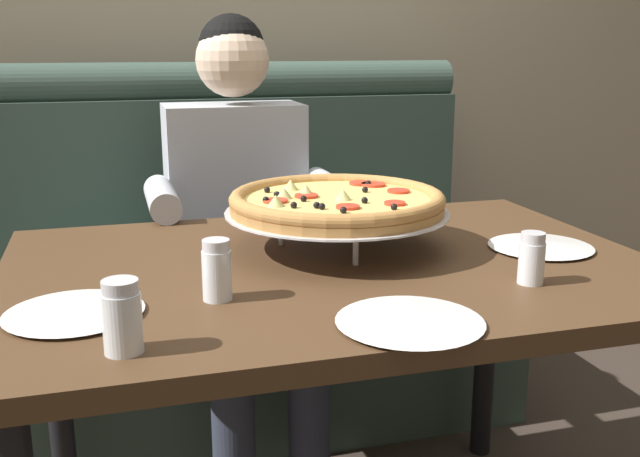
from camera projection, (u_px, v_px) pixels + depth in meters
The scene contains 10 objects.
booth_bench at pixel (251, 287), 2.45m from camera, with size 1.62×0.78×1.13m.
dining_table at pixel (332, 302), 1.52m from camera, with size 1.31×0.91×0.76m.
diner_main at pixel (242, 215), 2.10m from camera, with size 0.54×0.64×1.27m.
pizza at pixel (337, 203), 1.57m from camera, with size 0.48×0.48×0.14m.
shaker_oregano at pixel (217, 275), 1.27m from camera, with size 0.05×0.05×0.11m.
shaker_parmesan at pixel (122, 322), 1.05m from camera, with size 0.06×0.06×0.11m.
shaker_pepper_flakes at pixel (531, 262), 1.36m from camera, with size 0.05×0.05×0.10m.
plate_near_left at pixel (541, 244), 1.59m from camera, with size 0.23×0.23×0.02m.
plate_near_right at pixel (74, 309), 1.20m from camera, with size 0.23×0.23×0.02m.
plate_far_side at pixel (410, 318), 1.16m from camera, with size 0.24×0.24×0.02m.
Camera 1 is at (-0.43, -1.37, 1.19)m, focal length 41.02 mm.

